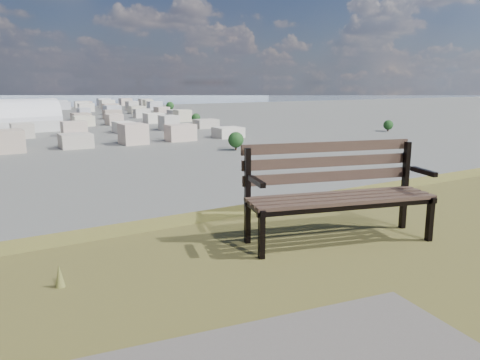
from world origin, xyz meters
TOP-DOWN VIEW (x-y plane):
  - park_bench at (-1.18, 2.76)m, footprint 2.01×1.09m
  - arena at (16.79, 283.96)m, footprint 57.35×27.98m

SIDE VIEW (x-z plane):
  - arena at x=16.79m, z-range -6.20..17.27m
  - park_bench at x=-1.18m, z-range 25.07..26.07m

